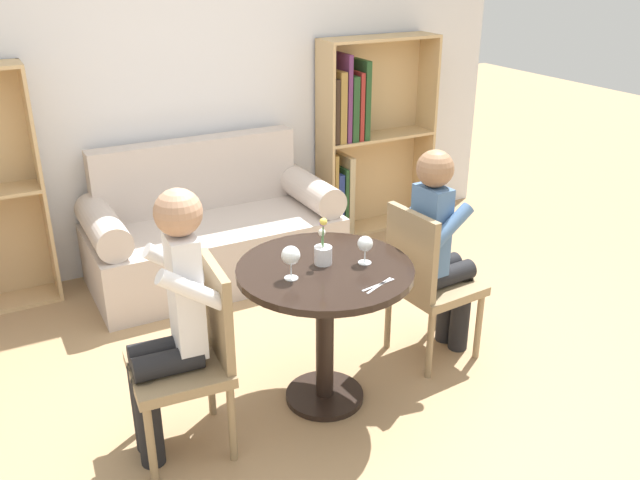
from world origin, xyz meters
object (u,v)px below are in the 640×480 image
object	(u,v)px
chair_right	(426,278)
flower_vase	(323,250)
couch	(212,234)
person_right	(440,250)
person_left	(170,322)
wine_glass_right	(365,245)
wine_glass_left	(291,256)
bookshelf_right	(360,138)
chair_left	(194,352)

from	to	relation	value
chair_right	flower_vase	distance (m)	0.74
couch	chair_right	world-z (taller)	couch
couch	person_right	xyz separation A→B (m)	(0.76, -1.53, 0.33)
person_left	chair_right	bearing A→B (deg)	98.11
person_left	person_right	world-z (taller)	person_left
wine_glass_right	flower_vase	size ratio (longest dim) A/B	0.59
person_right	wine_glass_left	size ratio (longest dim) A/B	7.53
chair_right	bookshelf_right	bearing A→B (deg)	-25.07
chair_left	couch	bearing A→B (deg)	162.30
couch	person_left	distance (m)	1.83
chair_right	wine_glass_right	bearing A→B (deg)	101.07
person_right	bookshelf_right	bearing A→B (deg)	-22.60
wine_glass_right	flower_vase	xyz separation A→B (m)	(-0.18, 0.09, -0.02)
bookshelf_right	flower_vase	size ratio (longest dim) A/B	6.48
couch	wine_glass_right	distance (m)	1.77
bookshelf_right	chair_left	distance (m)	2.79
chair_left	person_right	bearing A→B (deg)	99.05
wine_glass_right	chair_right	bearing A→B (deg)	15.62
person_left	wine_glass_right	bearing A→B (deg)	91.77
chair_left	bookshelf_right	bearing A→B (deg)	137.98
person_left	chair_left	bearing A→B (deg)	86.93
bookshelf_right	wine_glass_right	distance (m)	2.27
couch	person_right	bearing A→B (deg)	-63.47
person_left	wine_glass_right	xyz separation A→B (m)	(0.95, -0.05, 0.18)
wine_glass_left	flower_vase	world-z (taller)	flower_vase
couch	bookshelf_right	size ratio (longest dim) A/B	1.10
wine_glass_left	chair_right	bearing A→B (deg)	7.62
chair_right	flower_vase	bearing A→B (deg)	89.34
person_right	flower_vase	bearing A→B (deg)	89.78
wine_glass_left	wine_glass_right	size ratio (longest dim) A/B	1.15
person_left	person_right	xyz separation A→B (m)	(1.52, 0.10, -0.03)
person_left	wine_glass_left	world-z (taller)	person_left
chair_left	chair_right	bearing A→B (deg)	98.84
person_right	wine_glass_right	bearing A→B (deg)	99.81
chair_right	wine_glass_right	world-z (taller)	chair_right
chair_left	person_left	world-z (taller)	person_left
person_right	wine_glass_left	world-z (taller)	person_right
person_left	flower_vase	distance (m)	0.79
person_left	wine_glass_left	distance (m)	0.60
chair_left	wine_glass_left	world-z (taller)	wine_glass_left
chair_left	chair_right	xyz separation A→B (m)	(1.34, 0.10, 0.00)
bookshelf_right	wine_glass_right	bearing A→B (deg)	-120.80
wine_glass_right	flower_vase	bearing A→B (deg)	153.18
chair_left	wine_glass_right	size ratio (longest dim) A/B	6.50
person_right	wine_glass_left	distance (m)	0.99
couch	person_left	size ratio (longest dim) A/B	1.33
chair_left	wine_glass_left	size ratio (longest dim) A/B	5.62
couch	chair_left	xyz separation A→B (m)	(-0.67, -1.64, 0.18)
couch	flower_vase	distance (m)	1.66
chair_right	person_right	world-z (taller)	person_right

